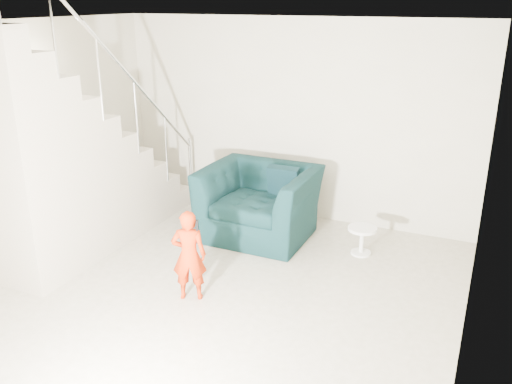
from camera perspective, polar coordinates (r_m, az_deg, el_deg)
floor at (r=5.59m, az=-6.64°, el=-11.88°), size 5.50×5.50×0.00m
ceiling at (r=4.76m, az=-7.97°, el=16.96°), size 5.50×5.50×0.00m
back_wall at (r=7.41m, az=3.93°, el=7.53°), size 5.00×0.00×5.00m
right_wall at (r=4.33m, az=22.36°, el=-3.05°), size 0.00×5.50×5.50m
armchair at (r=6.93m, az=0.32°, el=-1.11°), size 1.38×1.21×0.89m
toddler at (r=5.51m, az=-7.07°, el=-6.63°), size 0.41×0.35×0.96m
side_table at (r=6.61m, az=11.09°, el=-4.58°), size 0.35×0.35×0.35m
staircase at (r=6.74m, az=-19.29°, el=1.63°), size 1.02×3.03×3.62m
cushion at (r=6.98m, az=2.95°, el=1.14°), size 0.42×0.20×0.42m
throw at (r=7.13m, az=-4.06°, el=0.43°), size 0.05×0.50×0.56m
phone at (r=5.30m, az=-6.21°, el=-3.50°), size 0.04×0.05×0.10m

